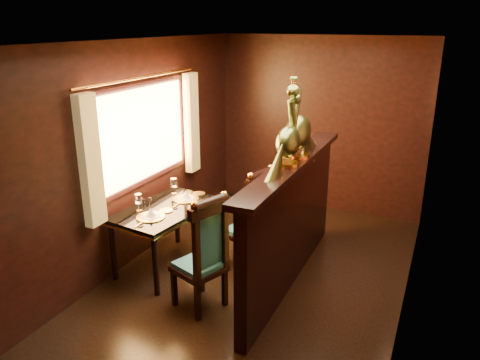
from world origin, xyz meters
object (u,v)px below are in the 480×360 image
Objects in this scene: dining_table at (166,213)px; peacock_left at (289,128)px; chair_right at (255,218)px; peacock_right at (299,117)px; chair_left at (206,252)px.

dining_table is 1.75m from peacock_left.
peacock_right is at bearing 18.36° from chair_right.
chair_right reaches higher than chair_left.
chair_left is at bearing -28.27° from dining_table.
dining_table is 1.07× the size of chair_right.
peacock_right reaches higher than peacock_left.
chair_left is at bearing -83.08° from chair_right.
chair_right is 1.23m from peacock_right.
chair_right is at bearing 26.50° from dining_table.
chair_left is at bearing -130.71° from peacock_left.
peacock_right reaches higher than dining_table.
chair_right reaches higher than dining_table.
peacock_right reaches higher than chair_right.
chair_right is (0.94, 0.32, -0.01)m from dining_table.
dining_table is 1.56× the size of peacock_right.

